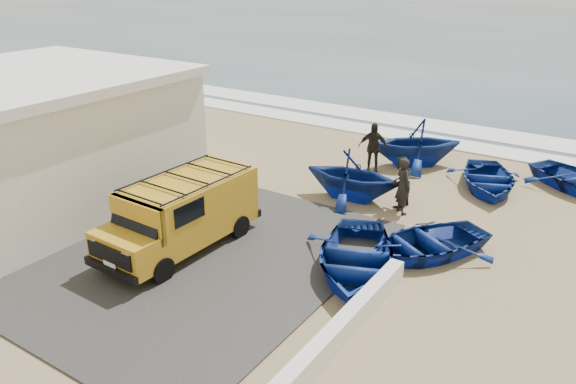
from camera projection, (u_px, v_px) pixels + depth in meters
The scene contains 16 objects.
ground at pixel (243, 231), 17.03m from camera, with size 160.00×160.00×0.00m, color #988058.
slab at pixel (147, 239), 16.49m from camera, with size 12.00×10.00×0.05m, color #383634.
ocean at pixel (561, 36), 60.24m from camera, with size 180.00×88.00×0.01m, color #385166.
surf_line at pixel (399, 135), 26.28m from camera, with size 180.00×1.60×0.06m, color white.
surf_wash at pixel (419, 123), 28.21m from camera, with size 180.00×2.20×0.04m, color white.
building at pixel (23, 139), 18.46m from camera, with size 8.40×9.40×4.30m.
parapet at pixel (342, 329), 12.07m from camera, with size 0.35×6.00×0.55m, color silver.
van at pixel (183, 212), 15.66m from camera, with size 2.10×4.92×2.08m.
boat_near_left at pixel (355, 257), 14.68m from camera, with size 2.98×4.17×0.86m, color navy.
boat_near_right at pixel (426, 242), 15.53m from camera, with size 2.68×3.75×0.78m, color navy.
boat_mid_left at pixel (352, 175), 19.01m from camera, with size 2.87×3.33×1.75m, color navy.
boat_mid_right at pixel (488, 179), 19.99m from camera, with size 2.68×3.75×0.78m, color navy.
boat_far_left at pixel (416, 142), 22.14m from camera, with size 3.11×3.60×1.90m, color navy.
fisherman_front at pixel (403, 186), 17.92m from camera, with size 0.69×0.45×1.88m, color black.
fisherman_middle at pixel (400, 182), 18.43m from camera, with size 0.84×0.66×1.74m, color black.
fisherman_back at pixel (373, 147), 21.52m from camera, with size 1.13×0.47×1.93m, color black.
Camera 1 is at (9.54, -12.01, 7.63)m, focal length 35.00 mm.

